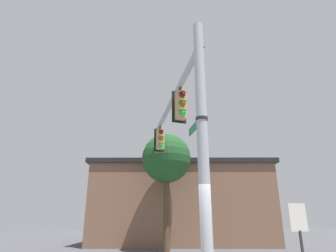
# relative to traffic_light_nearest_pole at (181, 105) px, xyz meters

# --- Properties ---
(signal_pole) EXTENTS (0.29, 0.29, 7.20)m
(signal_pole) POSITION_rel_traffic_light_nearest_pole_xyz_m (0.32, 2.28, -1.97)
(signal_pole) COLOR #ADB2B7
(signal_pole) RESTS_ON ground
(mast_arm) EXTENTS (1.30, 7.74, 0.22)m
(mast_arm) POSITION_rel_traffic_light_nearest_pole_xyz_m (-0.22, -1.57, 0.81)
(mast_arm) COLOR #ADB2B7
(traffic_light_nearest_pole) EXTENTS (0.54, 0.49, 1.31)m
(traffic_light_nearest_pole) POSITION_rel_traffic_light_nearest_pole_xyz_m (0.00, 0.00, 0.00)
(traffic_light_nearest_pole) COLOR black
(traffic_light_mid_inner) EXTENTS (0.54, 0.49, 1.31)m
(traffic_light_mid_inner) POSITION_rel_traffic_light_nearest_pole_xyz_m (-0.63, -4.52, 0.00)
(traffic_light_mid_inner) COLOR black
(street_name_sign) EXTENTS (0.35, 1.41, 0.22)m
(street_name_sign) POSITION_rel_traffic_light_nearest_pole_xyz_m (0.28, 1.96, -1.37)
(street_name_sign) COLOR #147238
(bird_flying) EXTENTS (0.32, 0.22, 0.09)m
(bird_flying) POSITION_rel_traffic_light_nearest_pole_xyz_m (-2.23, -2.43, 4.53)
(bird_flying) COLOR black
(storefront_building) EXTENTS (14.55, 12.24, 5.46)m
(storefront_building) POSITION_rel_traffic_light_nearest_pole_xyz_m (-4.52, -11.76, -2.83)
(storefront_building) COLOR brown
(storefront_building) RESTS_ON ground
(tree_by_storefront) EXTENTS (2.88, 2.88, 6.53)m
(tree_by_storefront) POSITION_rel_traffic_light_nearest_pole_xyz_m (-1.70, -6.69, -0.55)
(tree_by_storefront) COLOR #4C3823
(tree_by_storefront) RESTS_ON ground
(historical_marker) EXTENTS (0.60, 0.08, 2.13)m
(historical_marker) POSITION_rel_traffic_light_nearest_pole_xyz_m (-2.77, 1.87, -4.17)
(historical_marker) COLOR #333333
(historical_marker) RESTS_ON ground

